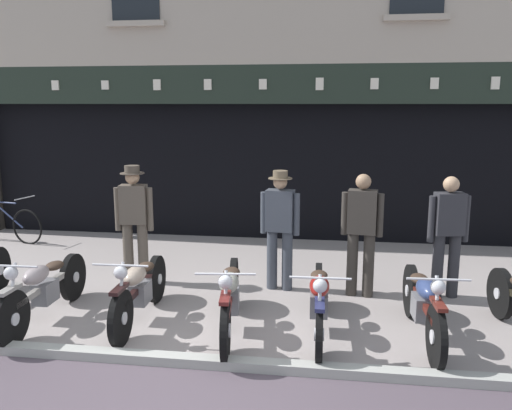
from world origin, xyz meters
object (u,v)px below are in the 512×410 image
object	(u,v)px
motorcycle_center	(230,297)
motorcycle_left	(44,288)
motorcycle_center_left	(139,289)
advert_board_near	(187,143)
shopkeeper_center	(280,224)
motorcycle_right	(423,303)
motorcycle_center_right	(319,299)
advert_board_far	(125,147)
assistant_far_right	(448,231)
leaning_bicycle	(6,223)
salesman_right	(362,229)
salesman_left	(134,218)

from	to	relation	value
motorcycle_center	motorcycle_left	bearing A→B (deg)	-6.59
motorcycle_center_left	advert_board_near	distance (m)	4.61
shopkeeper_center	motorcycle_right	bearing A→B (deg)	148.27
motorcycle_center	motorcycle_right	bearing A→B (deg)	175.63
motorcycle_center_right	advert_board_far	world-z (taller)	advert_board_far
assistant_far_right	motorcycle_left	bearing A→B (deg)	6.34
motorcycle_left	leaning_bicycle	bearing A→B (deg)	-52.27
motorcycle_center	motorcycle_right	world-z (taller)	motorcycle_right
motorcycle_right	assistant_far_right	world-z (taller)	assistant_far_right
motorcycle_center	salesman_right	bearing A→B (deg)	-144.27
motorcycle_right	assistant_far_right	bearing A→B (deg)	-112.80
motorcycle_left	shopkeeper_center	world-z (taller)	shopkeeper_center
motorcycle_center_right	advert_board_near	distance (m)	5.35
motorcycle_right	advert_board_far	distance (m)	6.89
motorcycle_center	salesman_right	world-z (taller)	salesman_right
motorcycle_center_left	motorcycle_center	xyz separation A→B (m)	(1.13, -0.13, 0.01)
shopkeeper_center	motorcycle_center	bearing A→B (deg)	82.38
motorcycle_center_left	salesman_right	size ratio (longest dim) A/B	1.15
leaning_bicycle	shopkeeper_center	bearing A→B (deg)	82.52
motorcycle_center_left	salesman_left	distance (m)	1.62
motorcycle_center_right	assistant_far_right	xyz separation A→B (m)	(1.67, 1.42, 0.51)
motorcycle_center	advert_board_near	distance (m)	4.99
motorcycle_right	advert_board_near	xyz separation A→B (m)	(-3.86, 4.38, 1.42)
motorcycle_center	motorcycle_right	xyz separation A→B (m)	(2.16, 0.09, -0.00)
advert_board_far	salesman_left	bearing A→B (deg)	-66.53
salesman_left	assistant_far_right	distance (m)	4.40
motorcycle_center	motorcycle_center_right	world-z (taller)	motorcycle_center
motorcycle_right	motorcycle_center	bearing A→B (deg)	-0.05
salesman_left	motorcycle_center	bearing A→B (deg)	131.19
leaning_bicycle	advert_board_near	bearing A→B (deg)	119.37
motorcycle_center_right	advert_board_near	world-z (taller)	advert_board_near
motorcycle_left	motorcycle_center_right	size ratio (longest dim) A/B	1.00
motorcycle_right	shopkeeper_center	distance (m)	2.31
motorcycle_center	motorcycle_right	size ratio (longest dim) A/B	1.05
salesman_right	advert_board_far	distance (m)	5.52
motorcycle_center_left	advert_board_far	world-z (taller)	advert_board_far
salesman_right	motorcycle_center_right	bearing A→B (deg)	76.23
motorcycle_center_left	advert_board_far	distance (m)	4.91
assistant_far_right	advert_board_far	distance (m)	6.45
salesman_left	advert_board_far	bearing A→B (deg)	-73.30
advert_board_near	advert_board_far	bearing A→B (deg)	180.00
motorcycle_right	advert_board_far	size ratio (longest dim) A/B	1.89
motorcycle_right	shopkeeper_center	world-z (taller)	shopkeeper_center
shopkeeper_center	advert_board_far	xyz separation A→B (m)	(-3.41, 2.95, 0.82)
motorcycle_left	advert_board_near	bearing A→B (deg)	-98.08
assistant_far_right	motorcycle_center_left	bearing A→B (deg)	9.20
motorcycle_center	salesman_right	distance (m)	2.16
motorcycle_left	motorcycle_center_left	xyz separation A→B (m)	(1.15, 0.14, -0.00)
salesman_left	assistant_far_right	bearing A→B (deg)	173.00
assistant_far_right	shopkeeper_center	bearing A→B (deg)	-10.94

